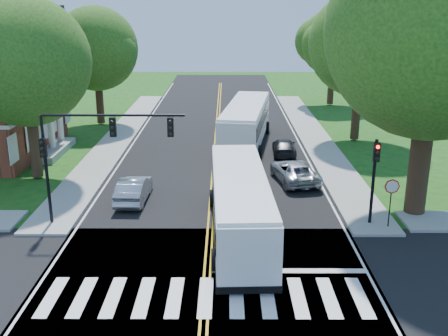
{
  "coord_description": "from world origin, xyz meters",
  "views": [
    {
      "loc": [
        0.78,
        -18.42,
        10.92
      ],
      "look_at": [
        0.69,
        8.65,
        2.4
      ],
      "focal_mm": 42.0,
      "sensor_mm": 36.0,
      "label": 1
    }
  ],
  "objects_px": {
    "signal_ne": "(374,171)",
    "suv": "(294,171)",
    "bus_follow": "(246,123)",
    "dark_sedan": "(284,147)",
    "bus_lead": "(240,204)",
    "hatchback": "(134,189)",
    "signal_nw": "(91,143)"
  },
  "relations": [
    {
      "from": "suv",
      "to": "dark_sedan",
      "type": "height_order",
      "value": "suv"
    },
    {
      "from": "signal_ne",
      "to": "dark_sedan",
      "type": "relative_size",
      "value": 1.06
    },
    {
      "from": "signal_nw",
      "to": "suv",
      "type": "xyz_separation_m",
      "value": [
        11.03,
        6.99,
        -3.68
      ]
    },
    {
      "from": "signal_ne",
      "to": "bus_lead",
      "type": "relative_size",
      "value": 0.37
    },
    {
      "from": "hatchback",
      "to": "dark_sedan",
      "type": "xyz_separation_m",
      "value": [
        9.69,
        9.78,
        -0.11
      ]
    },
    {
      "from": "bus_follow",
      "to": "bus_lead",
      "type": "bearing_deg",
      "value": 95.43
    },
    {
      "from": "bus_lead",
      "to": "hatchback",
      "type": "height_order",
      "value": "bus_lead"
    },
    {
      "from": "signal_nw",
      "to": "dark_sedan",
      "type": "bearing_deg",
      "value": 50.23
    },
    {
      "from": "bus_lead",
      "to": "hatchback",
      "type": "bearing_deg",
      "value": -39.54
    },
    {
      "from": "bus_lead",
      "to": "dark_sedan",
      "type": "relative_size",
      "value": 2.87
    },
    {
      "from": "bus_follow",
      "to": "dark_sedan",
      "type": "xyz_separation_m",
      "value": [
        2.79,
        -2.86,
        -1.16
      ]
    },
    {
      "from": "signal_ne",
      "to": "bus_follow",
      "type": "relative_size",
      "value": 0.33
    },
    {
      "from": "bus_follow",
      "to": "suv",
      "type": "distance_m",
      "value": 9.61
    },
    {
      "from": "hatchback",
      "to": "dark_sedan",
      "type": "height_order",
      "value": "hatchback"
    },
    {
      "from": "signal_nw",
      "to": "bus_follow",
      "type": "bearing_deg",
      "value": 62.92
    },
    {
      "from": "signal_ne",
      "to": "bus_follow",
      "type": "height_order",
      "value": "signal_ne"
    },
    {
      "from": "hatchback",
      "to": "bus_follow",
      "type": "bearing_deg",
      "value": -116.95
    },
    {
      "from": "signal_ne",
      "to": "bus_lead",
      "type": "distance_m",
      "value": 6.95
    },
    {
      "from": "bus_follow",
      "to": "hatchback",
      "type": "xyz_separation_m",
      "value": [
        -6.9,
        -12.64,
        -1.05
      ]
    },
    {
      "from": "signal_ne",
      "to": "bus_lead",
      "type": "bearing_deg",
      "value": -170.7
    },
    {
      "from": "signal_ne",
      "to": "suv",
      "type": "distance_m",
      "value": 7.93
    },
    {
      "from": "signal_nw",
      "to": "dark_sedan",
      "type": "relative_size",
      "value": 1.72
    },
    {
      "from": "signal_nw",
      "to": "suv",
      "type": "height_order",
      "value": "signal_nw"
    },
    {
      "from": "signal_nw",
      "to": "signal_ne",
      "type": "xyz_separation_m",
      "value": [
        14.06,
        0.01,
        -1.41
      ]
    },
    {
      "from": "signal_nw",
      "to": "suv",
      "type": "distance_m",
      "value": 13.57
    },
    {
      "from": "bus_follow",
      "to": "dark_sedan",
      "type": "relative_size",
      "value": 3.17
    },
    {
      "from": "suv",
      "to": "signal_nw",
      "type": "bearing_deg",
      "value": 22.35
    },
    {
      "from": "bus_lead",
      "to": "suv",
      "type": "bearing_deg",
      "value": -116.79
    },
    {
      "from": "signal_nw",
      "to": "dark_sedan",
      "type": "height_order",
      "value": "signal_nw"
    },
    {
      "from": "signal_ne",
      "to": "hatchback",
      "type": "relative_size",
      "value": 1.01
    },
    {
      "from": "bus_follow",
      "to": "dark_sedan",
      "type": "bearing_deg",
      "value": 142.79
    },
    {
      "from": "bus_follow",
      "to": "suv",
      "type": "bearing_deg",
      "value": 115.46
    }
  ]
}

